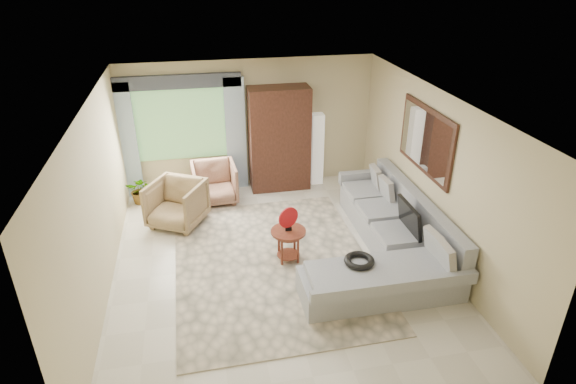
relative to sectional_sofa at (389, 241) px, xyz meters
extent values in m
plane|color=silver|center=(-1.78, 0.18, -0.28)|extent=(6.00, 6.00, 0.00)
cube|color=beige|center=(-1.85, 0.17, -0.27)|extent=(3.05, 4.04, 0.02)
cube|color=#A3A6AB|center=(0.22, 0.68, -0.08)|extent=(0.90, 2.40, 0.40)
cube|color=#A3A6AB|center=(-0.48, -0.92, -0.08)|extent=(2.30, 0.80, 0.40)
cube|color=#A3A6AB|center=(0.57, 0.28, 0.37)|extent=(0.20, 3.20, 0.50)
cube|color=#A3A6AB|center=(0.22, 1.96, 0.23)|extent=(0.90, 0.16, 0.22)
cube|color=#A3A6AB|center=(-0.48, -1.37, 0.21)|extent=(2.30, 0.10, 0.18)
cube|color=black|center=(0.27, -0.07, 0.44)|extent=(0.14, 0.74, 0.48)
torus|color=black|center=(-0.78, -0.78, 0.26)|extent=(0.43, 0.43, 0.09)
cylinder|color=#531F16|center=(-1.59, 0.20, 0.25)|extent=(0.55, 0.55, 0.04)
cylinder|color=#531F16|center=(-1.59, 0.20, -0.04)|extent=(0.36, 0.36, 0.49)
cylinder|color=#B11116|center=(-1.59, 0.20, 0.50)|extent=(0.32, 0.15, 0.34)
imported|color=#997D53|center=(-3.31, 1.72, 0.13)|extent=(1.20, 1.21, 0.82)
imported|color=#9A6C54|center=(-2.59, 2.50, 0.10)|extent=(0.87, 0.90, 0.78)
imported|color=#999999|center=(-4.02, 2.71, -0.01)|extent=(0.57, 0.51, 0.55)
cube|color=black|center=(-1.23, 2.90, 0.77)|extent=(1.20, 0.55, 2.10)
cube|color=silver|center=(-0.43, 2.96, 0.47)|extent=(0.24, 0.24, 1.50)
cube|color=#669E59|center=(-3.13, 3.15, 1.12)|extent=(1.80, 0.04, 1.40)
cube|color=#9EB7CC|center=(-4.18, 3.06, 0.87)|extent=(0.40, 0.08, 2.30)
cube|color=#9EB7CC|center=(-2.08, 3.06, 0.87)|extent=(0.40, 0.08, 2.30)
cube|color=#1E232D|center=(-3.13, 3.08, 1.97)|extent=(2.40, 0.12, 0.26)
cube|color=black|center=(0.69, 0.53, 1.47)|extent=(0.04, 1.70, 1.05)
cube|color=white|center=(0.66, 0.53, 1.47)|extent=(0.02, 1.54, 0.90)
camera|label=1|loc=(-2.86, -6.05, 4.11)|focal=30.00mm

